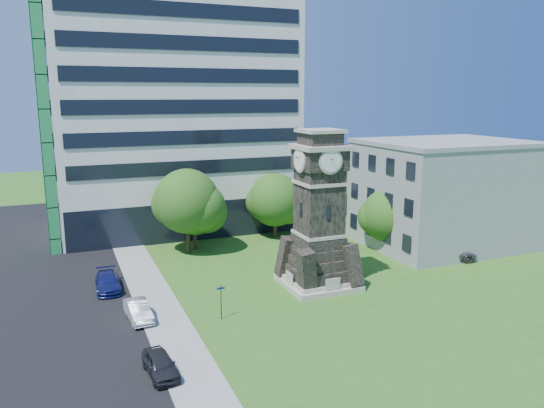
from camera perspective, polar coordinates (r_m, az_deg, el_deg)
name	(u,v)px	position (r m, az deg, el deg)	size (l,w,h in m)	color
ground	(294,299)	(39.62, 2.34, -10.18)	(160.00, 160.00, 0.00)	#33601B
sidewalk	(152,293)	(41.56, -12.81, -9.36)	(3.00, 70.00, 0.06)	gray
street	(29,311)	(41.24, -24.72, -10.38)	(14.00, 80.00, 0.02)	black
clock_tower	(319,220)	(41.00, 5.06, -1.72)	(5.40, 5.40, 12.22)	#B9B0A1
office_tall	(171,100)	(60.51, -10.78, 10.97)	(26.20, 15.11, 28.60)	white
office_low	(444,193)	(55.26, 18.00, 1.15)	(15.20, 12.20, 10.40)	gray
car_street_south	(160,364)	(30.18, -11.92, -16.51)	(1.43, 3.55, 1.21)	black
car_street_mid	(138,310)	(37.12, -14.19, -11.05)	(1.33, 3.80, 1.25)	#B1B6BA
car_street_north	(108,282)	(43.01, -17.26, -8.01)	(1.79, 4.41, 1.28)	navy
car_east_lot	(447,253)	(50.74, 18.30, -4.98)	(2.39, 5.17, 1.44)	#4F4F54
park_bench	(339,275)	(43.24, 7.18, -7.59)	(2.00, 0.53, 1.03)	black
street_sign	(221,299)	(35.91, -5.51, -10.10)	(0.56, 0.06, 2.32)	black
tree_nw	(188,203)	(50.05, -9.04, 0.09)	(6.68, 6.08, 8.06)	#332114
tree_nc	(195,209)	(51.37, -8.29, -0.55)	(5.87, 5.34, 6.82)	#332114
tree_ne	(276,201)	(55.16, 0.42, 0.30)	(6.11, 5.55, 6.81)	#332114
tree_east	(389,217)	(51.76, 12.45, -1.34)	(5.62, 5.11, 6.04)	#332114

